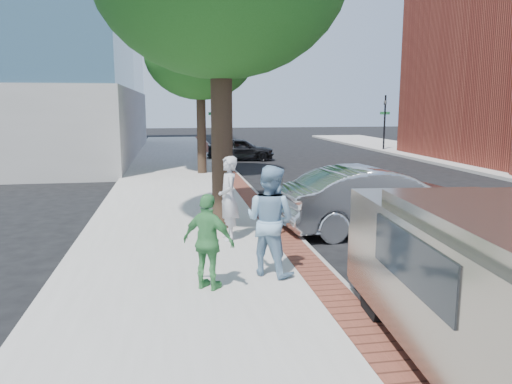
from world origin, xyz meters
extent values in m
plane|color=black|center=(0.00, 0.00, 0.00)|extent=(120.00, 120.00, 0.00)
cube|color=#9E9991|center=(-1.50, 8.00, 0.07)|extent=(5.00, 60.00, 0.15)
cube|color=brown|center=(0.70, 8.00, 0.15)|extent=(0.60, 60.00, 0.01)
cube|color=gray|center=(1.05, 8.00, 0.07)|extent=(0.10, 60.00, 0.15)
cylinder|color=black|center=(0.90, 22.00, 1.90)|extent=(0.12, 0.12, 3.80)
imported|color=black|center=(0.90, 22.00, 3.00)|extent=(0.18, 0.15, 0.90)
cube|color=#1E7238|center=(0.90, 22.00, 2.60)|extent=(0.70, 0.03, 0.18)
cylinder|color=black|center=(12.50, 22.00, 1.90)|extent=(0.12, 0.12, 3.80)
imported|color=black|center=(12.50, 22.00, 3.00)|extent=(0.18, 0.15, 0.90)
cube|color=#1E7238|center=(12.50, 22.00, 2.60)|extent=(0.70, 0.03, 0.18)
cylinder|color=black|center=(-0.60, 1.90, 2.35)|extent=(0.52, 0.52, 4.40)
cylinder|color=black|center=(-0.50, 12.00, 2.08)|extent=(0.40, 0.40, 3.85)
ellipsoid|color=#1B4E16|center=(-0.50, 12.00, 5.32)|extent=(4.80, 4.80, 3.94)
cylinder|color=gray|center=(0.58, 0.81, 0.72)|extent=(0.07, 0.07, 1.15)
cube|color=#2D3030|center=(0.58, 0.72, 1.42)|extent=(0.12, 0.14, 0.24)
cube|color=#2D3030|center=(0.58, 0.90, 1.42)|extent=(0.12, 0.14, 0.24)
sphere|color=#3F8C4C|center=(0.58, 0.72, 1.57)|extent=(0.11, 0.11, 0.11)
sphere|color=#3F8C4C|center=(0.58, 0.90, 1.57)|extent=(0.11, 0.11, 0.11)
imported|color=#B4B5B9|center=(-0.59, 0.65, 1.09)|extent=(0.49, 0.71, 1.88)
imported|color=#82ABCA|center=(-0.13, -1.80, 1.13)|extent=(1.21, 1.19, 1.96)
imported|color=#459951|center=(-1.26, -2.37, 0.95)|extent=(0.99, 0.85, 1.59)
imported|color=#B6B9BE|center=(3.20, 1.32, 0.82)|extent=(5.12, 2.24, 1.64)
imported|color=black|center=(2.08, 18.10, 0.65)|extent=(3.97, 1.99, 1.30)
cube|color=gray|center=(1.80, -5.58, 1.10)|extent=(2.52, 5.46, 1.49)
cube|color=gray|center=(1.98, -3.27, 0.80)|extent=(2.12, 1.15, 0.88)
cylinder|color=black|center=(1.03, -3.80, 0.35)|extent=(0.30, 0.72, 0.71)
cylinder|color=black|center=(2.84, -3.95, 0.35)|extent=(0.30, 0.72, 0.71)
cube|color=black|center=(0.76, -5.28, 1.44)|extent=(0.20, 2.21, 0.61)
cube|color=black|center=(2.02, -2.77, 1.16)|extent=(1.77, 0.16, 0.44)
camera|label=1|loc=(-1.81, -10.24, 3.15)|focal=35.00mm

